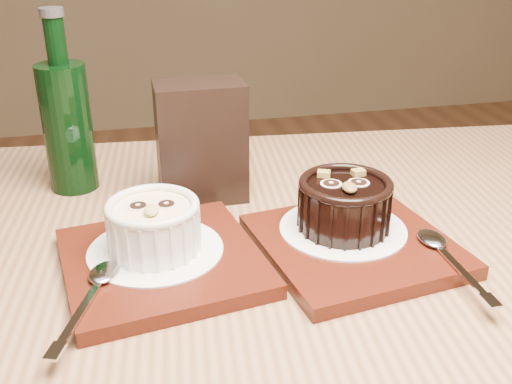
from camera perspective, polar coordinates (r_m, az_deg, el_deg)
table at (r=0.61m, az=2.27°, el=-15.99°), size 1.27×0.91×0.75m
tray_left at (r=0.58m, az=-8.90°, el=-6.61°), size 0.21×0.21×0.01m
doily_left at (r=0.59m, az=-9.53°, el=-5.45°), size 0.13×0.13×0.00m
ramekin_white at (r=0.57m, az=-9.73°, el=-3.02°), size 0.09×0.09×0.05m
spoon_left at (r=0.53m, az=-15.55°, el=-9.43°), size 0.07×0.13×0.01m
tray_right at (r=0.61m, az=9.31°, el=-5.05°), size 0.21×0.21×0.01m
doily_right at (r=0.62m, az=8.27°, el=-3.45°), size 0.13×0.13×0.00m
ramekin_dark at (r=0.61m, az=8.44°, el=-0.96°), size 0.09×0.09×0.06m
spoon_right at (r=0.59m, az=17.93°, el=-5.85°), size 0.03×0.13×0.01m
condiment_stand at (r=0.69m, az=-5.23°, el=4.75°), size 0.10×0.06×0.14m
green_bottle at (r=0.75m, az=-17.55°, el=6.31°), size 0.06×0.06×0.22m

